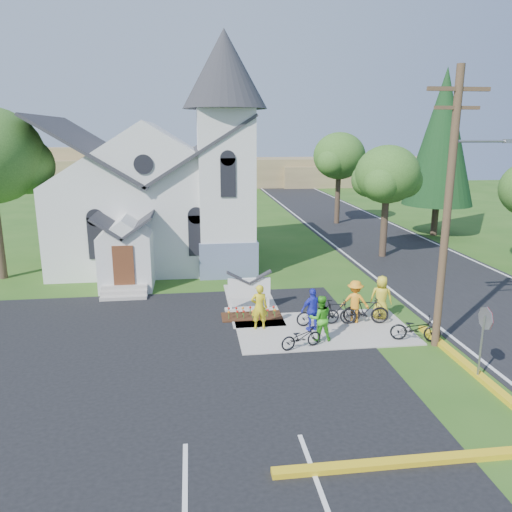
{
  "coord_description": "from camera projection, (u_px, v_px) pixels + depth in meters",
  "views": [
    {
      "loc": [
        -3.67,
        -17.89,
        7.82
      ],
      "look_at": [
        -0.65,
        5.0,
        2.05
      ],
      "focal_mm": 35.0,
      "sensor_mm": 36.0,
      "label": 1
    }
  ],
  "objects": [
    {
      "name": "bike_4",
      "position": [
        415.0,
        329.0,
        18.96
      ],
      "size": [
        1.99,
        1.16,
        0.99
      ],
      "primitive_type": "imported",
      "rotation": [
        0.0,
        0.0,
        1.28
      ],
      "color": "black",
      "rests_on": "sidewalk"
    },
    {
      "name": "church_sign",
      "position": [
        249.0,
        288.0,
        22.25
      ],
      "size": [
        2.2,
        0.4,
        1.7
      ],
      "color": "#9D968E",
      "rests_on": "ground"
    },
    {
      "name": "flower_bed",
      "position": [
        252.0,
        316.0,
        21.62
      ],
      "size": [
        2.6,
        1.1,
        0.07
      ],
      "primitive_type": "cube",
      "color": "#381A0F",
      "rests_on": "ground"
    },
    {
      "name": "distant_hills",
      "position": [
        238.0,
        171.0,
        73.65
      ],
      "size": [
        61.0,
        10.0,
        5.6
      ],
      "color": "olive",
      "rests_on": "ground"
    },
    {
      "name": "cyclist_0",
      "position": [
        259.0,
        307.0,
        20.04
      ],
      "size": [
        0.68,
        0.45,
        1.86
      ],
      "primitive_type": "imported",
      "rotation": [
        0.0,
        0.0,
        3.16
      ],
      "color": "yellow",
      "rests_on": "sidewalk"
    },
    {
      "name": "cyclist_4",
      "position": [
        381.0,
        297.0,
        21.15
      ],
      "size": [
        1.06,
        0.87,
        1.88
      ],
      "primitive_type": "imported",
      "rotation": [
        0.0,
        0.0,
        2.81
      ],
      "color": "gold",
      "rests_on": "sidewalk"
    },
    {
      "name": "bike_2",
      "position": [
        318.0,
        314.0,
        20.51
      ],
      "size": [
        1.88,
        0.78,
        0.97
      ],
      "primitive_type": "imported",
      "rotation": [
        0.0,
        0.0,
        1.65
      ],
      "color": "black",
      "rests_on": "sidewalk"
    },
    {
      "name": "sidewalk",
      "position": [
        323.0,
        329.0,
        20.24
      ],
      "size": [
        7.0,
        4.0,
        0.05
      ],
      "primitive_type": "cube",
      "color": "#9D968E",
      "rests_on": "ground"
    },
    {
      "name": "stop_sign",
      "position": [
        484.0,
        328.0,
        15.79
      ],
      "size": [
        0.11,
        0.76,
        2.48
      ],
      "color": "gray",
      "rests_on": "ground"
    },
    {
      "name": "road",
      "position": [
        387.0,
        245.0,
        35.26
      ],
      "size": [
        8.0,
        90.0,
        0.02
      ],
      "primitive_type": "cube",
      "color": "black",
      "rests_on": "ground"
    },
    {
      "name": "utility_pole",
      "position": [
        450.0,
        202.0,
        17.5
      ],
      "size": [
        3.45,
        0.28,
        10.0
      ],
      "color": "#4A3625",
      "rests_on": "ground"
    },
    {
      "name": "bike_3",
      "position": [
        366.0,
        310.0,
        20.68
      ],
      "size": [
        1.95,
        0.9,
        1.13
      ],
      "primitive_type": "imported",
      "rotation": [
        0.0,
        0.0,
        1.37
      ],
      "color": "black",
      "rests_on": "sidewalk"
    },
    {
      "name": "tree_road_mid",
      "position": [
        339.0,
        156.0,
        42.4
      ],
      "size": [
        4.4,
        4.4,
        7.8
      ],
      "color": "#3D2A21",
      "rests_on": "ground"
    },
    {
      "name": "cyclist_1",
      "position": [
        320.0,
        318.0,
        18.92
      ],
      "size": [
        0.88,
        0.69,
        1.78
      ],
      "primitive_type": "imported",
      "rotation": [
        0.0,
        0.0,
        3.16
      ],
      "color": "green",
      "rests_on": "sidewalk"
    },
    {
      "name": "cyclist_2",
      "position": [
        313.0,
        310.0,
        19.87
      ],
      "size": [
        1.11,
        0.68,
        1.76
      ],
      "primitive_type": "imported",
      "rotation": [
        0.0,
        0.0,
        3.41
      ],
      "color": "#272FC3",
      "rests_on": "sidewalk"
    },
    {
      "name": "cyclist_3",
      "position": [
        355.0,
        301.0,
        20.74
      ],
      "size": [
        1.33,
        1.02,
        1.81
      ],
      "primitive_type": "imported",
      "rotation": [
        0.0,
        0.0,
        2.8
      ],
      "color": "orange",
      "rests_on": "sidewalk"
    },
    {
      "name": "church",
      "position": [
        159.0,
        176.0,
        29.61
      ],
      "size": [
        12.35,
        12.0,
        13.0
      ],
      "color": "white",
      "rests_on": "ground"
    },
    {
      "name": "bike_0",
      "position": [
        301.0,
        337.0,
        18.33
      ],
      "size": [
        1.75,
        1.04,
        0.87
      ],
      "primitive_type": "imported",
      "rotation": [
        0.0,
        0.0,
        1.87
      ],
      "color": "black",
      "rests_on": "sidewalk"
    },
    {
      "name": "parking_lot",
      "position": [
        96.0,
        371.0,
        16.76
      ],
      "size": [
        20.0,
        16.0,
        0.02
      ],
      "primitive_type": "cube",
      "color": "black",
      "rests_on": "ground"
    },
    {
      "name": "ground",
      "position": [
        289.0,
        337.0,
        19.57
      ],
      "size": [
        120.0,
        120.0,
        0.0
      ],
      "primitive_type": "plane",
      "color": "#295418",
      "rests_on": "ground"
    },
    {
      "name": "bike_1",
      "position": [
        335.0,
        312.0,
        20.61
      ],
      "size": [
        1.82,
        0.73,
        1.06
      ],
      "primitive_type": "imported",
      "rotation": [
        0.0,
        0.0,
        1.44
      ],
      "color": "black",
      "rests_on": "sidewalk"
    },
    {
      "name": "tree_road_near",
      "position": [
        387.0,
        175.0,
        30.93
      ],
      "size": [
        4.0,
        4.0,
        7.05
      ],
      "color": "#3D2A21",
      "rests_on": "ground"
    },
    {
      "name": "conifer",
      "position": [
        442.0,
        138.0,
        37.0
      ],
      "size": [
        5.2,
        5.2,
        12.4
      ],
      "color": "#3D2A21",
      "rests_on": "ground"
    }
  ]
}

